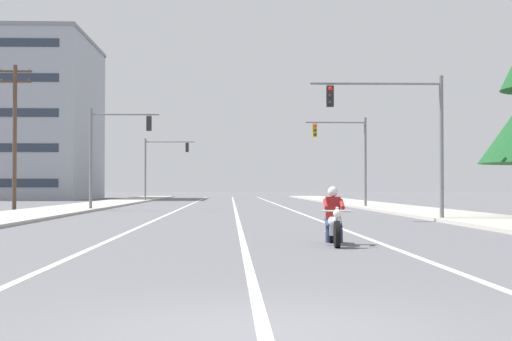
% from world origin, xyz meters
% --- Properties ---
extents(ground_plane, '(400.00, 400.00, 0.00)m').
position_xyz_m(ground_plane, '(0.00, 0.00, 0.00)').
color(ground_plane, '#5B5B60').
extents(lane_stripe_center, '(0.16, 100.00, 0.01)m').
position_xyz_m(lane_stripe_center, '(0.04, 45.00, 0.00)').
color(lane_stripe_center, beige).
rests_on(lane_stripe_center, ground).
extents(lane_stripe_left, '(0.16, 100.00, 0.01)m').
position_xyz_m(lane_stripe_left, '(-3.56, 45.00, 0.00)').
color(lane_stripe_left, beige).
rests_on(lane_stripe_left, ground).
extents(lane_stripe_right, '(0.16, 100.00, 0.01)m').
position_xyz_m(lane_stripe_right, '(3.54, 45.00, 0.00)').
color(lane_stripe_right, beige).
rests_on(lane_stripe_right, ground).
extents(sidewalk_kerb_right, '(4.40, 110.00, 0.14)m').
position_xyz_m(sidewalk_kerb_right, '(10.43, 40.00, 0.07)').
color(sidewalk_kerb_right, '#ADA89E').
rests_on(sidewalk_kerb_right, ground).
extents(sidewalk_kerb_left, '(4.40, 110.00, 0.14)m').
position_xyz_m(sidewalk_kerb_left, '(-10.43, 40.00, 0.07)').
color(sidewalk_kerb_left, '#ADA89E').
rests_on(sidewalk_kerb_left, ground).
extents(motorcycle_with_rider, '(0.70, 2.19, 1.46)m').
position_xyz_m(motorcycle_with_rider, '(2.27, 10.51, 0.59)').
color(motorcycle_with_rider, black).
rests_on(motorcycle_with_rider, ground).
extents(traffic_signal_near_right, '(5.70, 0.37, 6.20)m').
position_xyz_m(traffic_signal_near_right, '(7.06, 22.95, 4.15)').
color(traffic_signal_near_right, slate).
rests_on(traffic_signal_near_right, ground).
extents(traffic_signal_near_left, '(4.23, 0.37, 6.20)m').
position_xyz_m(traffic_signal_near_left, '(-7.57, 36.42, 4.06)').
color(traffic_signal_near_left, slate).
rests_on(traffic_signal_near_left, ground).
extents(traffic_signal_mid_right, '(4.20, 0.43, 6.20)m').
position_xyz_m(traffic_signal_mid_right, '(7.79, 41.28, 4.05)').
color(traffic_signal_mid_right, slate).
rests_on(traffic_signal_mid_right, ground).
extents(traffic_signal_mid_left, '(4.92, 0.46, 6.20)m').
position_xyz_m(traffic_signal_mid_left, '(-7.20, 62.93, 4.10)').
color(traffic_signal_mid_left, slate).
rests_on(traffic_signal_mid_left, ground).
extents(utility_pole_left_near, '(2.10, 0.26, 9.08)m').
position_xyz_m(utility_pole_left_near, '(-13.76, 37.87, 4.89)').
color(utility_pole_left_near, '#4C3828').
rests_on(utility_pole_left_near, ground).
extents(apartment_building_far_left_block, '(18.93, 19.26, 18.88)m').
position_xyz_m(apartment_building_far_left_block, '(-26.15, 77.83, 9.44)').
color(apartment_building_far_left_block, '#999EA8').
rests_on(apartment_building_far_left_block, ground).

